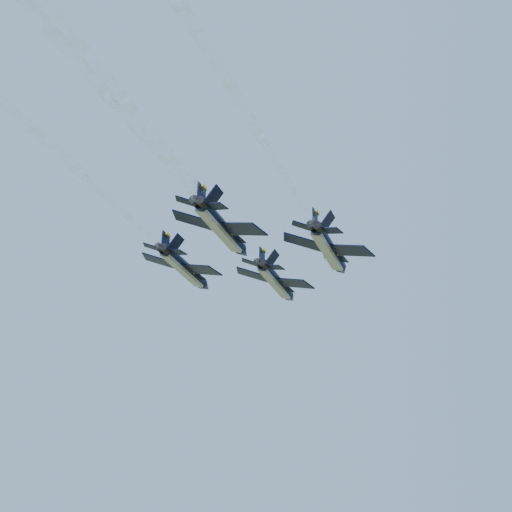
{
  "coord_description": "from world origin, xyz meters",
  "views": [
    {
      "loc": [
        2.8,
        -95.59,
        59.66
      ],
      "look_at": [
        -1.1,
        2.04,
        93.44
      ],
      "focal_mm": 50.0,
      "sensor_mm": 36.0,
      "label": 1
    }
  ],
  "objects_px": {
    "jet_lead": "(277,281)",
    "jet_right": "(329,249)",
    "jet_left": "(185,268)",
    "jet_slot": "(222,228)"
  },
  "relations": [
    {
      "from": "jet_lead",
      "to": "jet_left",
      "type": "xyz_separation_m",
      "value": [
        -13.48,
        -7.26,
        0.0
      ]
    },
    {
      "from": "jet_lead",
      "to": "jet_right",
      "type": "distance_m",
      "value": 16.52
    },
    {
      "from": "jet_lead",
      "to": "jet_right",
      "type": "relative_size",
      "value": 1.0
    },
    {
      "from": "jet_lead",
      "to": "jet_slot",
      "type": "height_order",
      "value": "same"
    },
    {
      "from": "jet_left",
      "to": "jet_slot",
      "type": "bearing_deg",
      "value": -48.32
    },
    {
      "from": "jet_right",
      "to": "jet_slot",
      "type": "xyz_separation_m",
      "value": [
        -13.99,
        -8.48,
        0.0
      ]
    },
    {
      "from": "jet_lead",
      "to": "jet_slot",
      "type": "relative_size",
      "value": 1.0
    },
    {
      "from": "jet_left",
      "to": "jet_slot",
      "type": "height_order",
      "value": "same"
    },
    {
      "from": "jet_lead",
      "to": "jet_slot",
      "type": "bearing_deg",
      "value": -87.48
    },
    {
      "from": "jet_right",
      "to": "jet_slot",
      "type": "relative_size",
      "value": 1.0
    }
  ]
}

